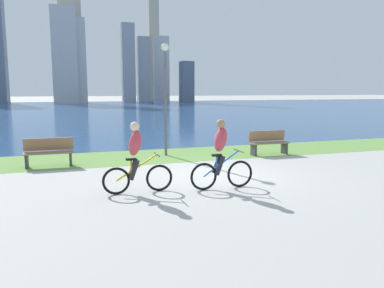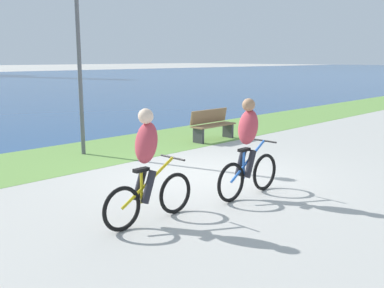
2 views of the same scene
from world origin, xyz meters
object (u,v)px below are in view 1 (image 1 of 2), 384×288
(cyclist_trailing, at_px, (136,158))
(bench_near_path, at_px, (49,152))
(bench_far_along_path, at_px, (269,143))
(lamppost_tall, at_px, (165,83))
(cyclist_lead, at_px, (221,155))

(cyclist_trailing, height_order, bench_near_path, cyclist_trailing)
(bench_far_along_path, bearing_deg, cyclist_trailing, -146.05)
(bench_near_path, relative_size, bench_far_along_path, 1.00)
(cyclist_trailing, xyz_separation_m, bench_near_path, (-2.11, 3.97, -0.39))
(cyclist_trailing, bearing_deg, lamppost_tall, 68.27)
(bench_far_along_path, relative_size, lamppost_tall, 0.37)
(cyclist_lead, relative_size, lamppost_tall, 0.42)
(cyclist_trailing, relative_size, bench_near_path, 1.12)
(cyclist_trailing, distance_m, bench_near_path, 4.52)
(bench_far_along_path, bearing_deg, lamppost_tall, 164.68)
(cyclist_lead, height_order, bench_far_along_path, cyclist_lead)
(bench_far_along_path, bearing_deg, cyclist_lead, -131.66)
(bench_near_path, distance_m, bench_far_along_path, 7.76)
(cyclist_lead, relative_size, cyclist_trailing, 1.02)
(cyclist_lead, height_order, bench_near_path, cyclist_lead)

